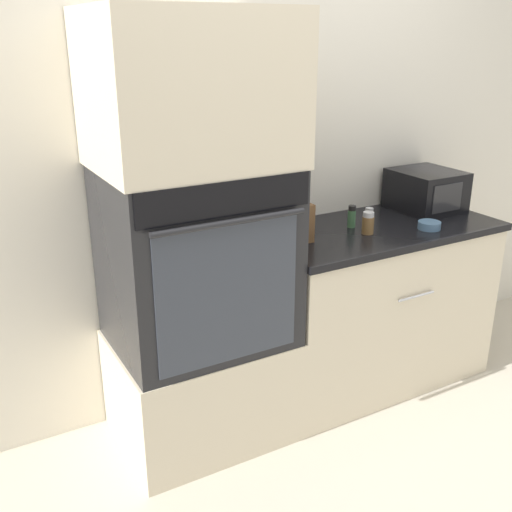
{
  "coord_description": "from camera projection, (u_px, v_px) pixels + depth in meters",
  "views": [
    {
      "loc": [
        -1.34,
        -1.91,
        1.79
      ],
      "look_at": [
        -0.14,
        0.21,
        0.88
      ],
      "focal_mm": 42.0,
      "sensor_mm": 36.0,
      "label": 1
    }
  ],
  "objects": [
    {
      "name": "knife_block",
      "position": [
        296.0,
        222.0,
        2.77
      ],
      "size": [
        0.12,
        0.13,
        0.22
      ],
      "color": "brown",
      "rests_on": "counter_unit"
    },
    {
      "name": "wall_oven",
      "position": [
        197.0,
        257.0,
        2.55
      ],
      "size": [
        0.74,
        0.64,
        0.78
      ],
      "color": "black",
      "rests_on": "oven_cabinet_base"
    },
    {
      "name": "oven_cabinet_base",
      "position": [
        202.0,
        385.0,
        2.78
      ],
      "size": [
        0.77,
        0.6,
        0.5
      ],
      "color": "beige",
      "rests_on": "ground_plane"
    },
    {
      "name": "ground_plane",
      "position": [
        305.0,
        439.0,
        2.8
      ],
      "size": [
        12.0,
        12.0,
        0.0
      ],
      "primitive_type": "plane",
      "color": "beige"
    },
    {
      "name": "condiment_jar_near",
      "position": [
        352.0,
        217.0,
        2.98
      ],
      "size": [
        0.04,
        0.04,
        0.11
      ],
      "color": "#427047",
      "rests_on": "counter_unit"
    },
    {
      "name": "oven_cabinet_upper",
      "position": [
        191.0,
        90.0,
        2.31
      ],
      "size": [
        0.77,
        0.6,
        0.6
      ],
      "color": "beige",
      "rests_on": "wall_oven"
    },
    {
      "name": "counter_unit",
      "position": [
        372.0,
        304.0,
        3.18
      ],
      "size": [
        1.25,
        0.63,
        0.87
      ],
      "color": "beige",
      "rests_on": "ground_plane"
    },
    {
      "name": "microwave",
      "position": [
        426.0,
        190.0,
        3.26
      ],
      "size": [
        0.32,
        0.35,
        0.22
      ],
      "color": "black",
      "rests_on": "counter_unit"
    },
    {
      "name": "condiment_jar_far",
      "position": [
        369.0,
        217.0,
        3.01
      ],
      "size": [
        0.04,
        0.04,
        0.09
      ],
      "color": "silver",
      "rests_on": "counter_unit"
    },
    {
      "name": "condiment_jar_mid",
      "position": [
        368.0,
        223.0,
        2.89
      ],
      "size": [
        0.06,
        0.06,
        0.11
      ],
      "color": "brown",
      "rests_on": "counter_unit"
    },
    {
      "name": "wall_back",
      "position": [
        239.0,
        151.0,
        2.88
      ],
      "size": [
        8.0,
        0.05,
        2.5
      ],
      "color": "silver",
      "rests_on": "ground_plane"
    },
    {
      "name": "bowl",
      "position": [
        429.0,
        225.0,
        2.96
      ],
      "size": [
        0.11,
        0.11,
        0.04
      ],
      "color": "#517599",
      "rests_on": "counter_unit"
    }
  ]
}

